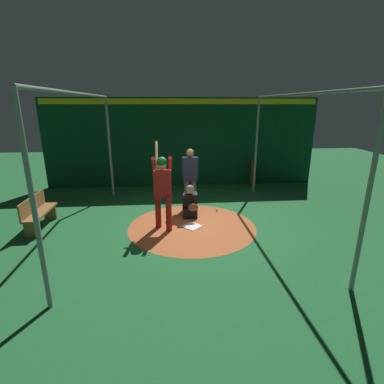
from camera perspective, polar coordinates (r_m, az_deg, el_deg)
name	(u,v)px	position (r m, az deg, el deg)	size (l,w,h in m)	color
ground_plane	(192,227)	(7.62, 0.00, -6.85)	(26.29, 26.29, 0.00)	#216633
dirt_circle	(192,226)	(7.62, 0.00, -6.83)	(3.32, 3.32, 0.01)	#B76033
home_plate	(192,226)	(7.62, 0.00, -6.77)	(0.42, 0.42, 0.01)	white
batter	(162,186)	(7.15, -5.86, 1.26)	(0.68, 0.49, 2.20)	maroon
catcher	(190,205)	(8.10, -0.35, -2.55)	(0.58, 0.40, 0.95)	black
umpire	(190,176)	(8.59, -0.38, 3.26)	(0.23, 0.49, 1.84)	#4C4C51
back_wall	(183,142)	(11.18, -1.88, 9.75)	(0.22, 10.29, 3.33)	#0C3D26
cage_frame	(192,137)	(7.01, 0.00, 10.72)	(5.91, 5.10, 3.33)	gray
bat_rack	(252,173)	(11.63, 11.83, 3.78)	(0.58, 0.19, 1.05)	olive
bench	(38,212)	(8.38, -28.13, -3.52)	(1.42, 0.36, 0.85)	olive
baseball_0	(217,210)	(8.71, 4.97, -3.49)	(0.07, 0.07, 0.07)	white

